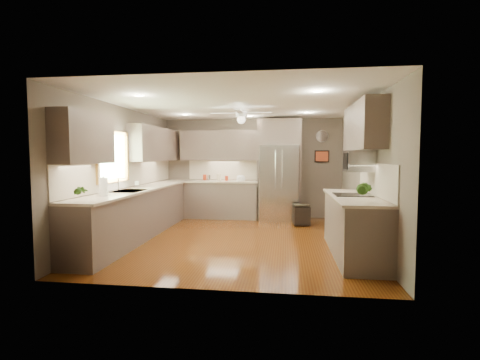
% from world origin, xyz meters
% --- Properties ---
extents(floor, '(5.00, 5.00, 0.00)m').
position_xyz_m(floor, '(0.00, 0.00, 0.00)').
color(floor, '#4D210A').
rests_on(floor, ground).
extents(ceiling, '(5.00, 5.00, 0.00)m').
position_xyz_m(ceiling, '(0.00, 0.00, 2.50)').
color(ceiling, white).
rests_on(ceiling, ground).
extents(wall_back, '(4.50, 0.00, 4.50)m').
position_xyz_m(wall_back, '(0.00, 2.50, 1.25)').
color(wall_back, '#665A4E').
rests_on(wall_back, ground).
extents(wall_front, '(4.50, 0.00, 4.50)m').
position_xyz_m(wall_front, '(0.00, -2.50, 1.25)').
color(wall_front, '#665A4E').
rests_on(wall_front, ground).
extents(wall_left, '(0.00, 5.00, 5.00)m').
position_xyz_m(wall_left, '(-2.25, 0.00, 1.25)').
color(wall_left, '#665A4E').
rests_on(wall_left, ground).
extents(wall_right, '(0.00, 5.00, 5.00)m').
position_xyz_m(wall_right, '(2.25, 0.00, 1.25)').
color(wall_right, '#665A4E').
rests_on(wall_right, ground).
extents(canister_a, '(0.11, 0.11, 0.14)m').
position_xyz_m(canister_a, '(-1.18, 2.23, 1.02)').
color(canister_a, '#9C2A11').
rests_on(canister_a, back_run).
extents(canister_b, '(0.12, 0.12, 0.14)m').
position_xyz_m(canister_b, '(-1.07, 2.24, 1.01)').
color(canister_b, silver).
rests_on(canister_b, back_run).
extents(canister_c, '(0.15, 0.15, 0.18)m').
position_xyz_m(canister_c, '(-0.81, 2.21, 1.03)').
color(canister_c, '#C3B492').
rests_on(canister_c, back_run).
extents(canister_d, '(0.10, 0.10, 0.12)m').
position_xyz_m(canister_d, '(-0.61, 2.22, 1.00)').
color(canister_d, '#9C2A11').
rests_on(canister_d, back_run).
extents(soap_bottle, '(0.10, 0.10, 0.17)m').
position_xyz_m(soap_bottle, '(-2.06, 0.15, 1.03)').
color(soap_bottle, white).
rests_on(soap_bottle, left_run).
extents(potted_plant_left, '(0.17, 0.13, 0.30)m').
position_xyz_m(potted_plant_left, '(-1.95, -1.99, 1.09)').
color(potted_plant_left, '#305F1B').
rests_on(potted_plant_left, left_run).
extents(potted_plant_right, '(0.23, 0.21, 0.36)m').
position_xyz_m(potted_plant_right, '(1.91, -1.56, 1.12)').
color(potted_plant_right, '#305F1B').
rests_on(potted_plant_right, right_run).
extents(bowl, '(0.26, 0.26, 0.06)m').
position_xyz_m(bowl, '(-0.25, 2.20, 0.97)').
color(bowl, '#C3B492').
rests_on(bowl, back_run).
extents(left_run, '(0.65, 4.70, 1.45)m').
position_xyz_m(left_run, '(-1.95, 0.15, 0.48)').
color(left_run, brown).
rests_on(left_run, ground).
extents(back_run, '(1.85, 0.65, 1.45)m').
position_xyz_m(back_run, '(-0.72, 2.20, 0.48)').
color(back_run, brown).
rests_on(back_run, ground).
extents(uppers, '(4.50, 4.70, 0.95)m').
position_xyz_m(uppers, '(-0.74, 0.71, 1.87)').
color(uppers, brown).
rests_on(uppers, wall_left).
extents(window, '(0.05, 1.12, 0.92)m').
position_xyz_m(window, '(-2.22, -0.50, 1.55)').
color(window, '#BFF2B2').
rests_on(window, wall_left).
extents(sink, '(0.50, 0.70, 0.32)m').
position_xyz_m(sink, '(-1.93, -0.50, 0.91)').
color(sink, silver).
rests_on(sink, left_run).
extents(refrigerator, '(1.06, 0.75, 2.45)m').
position_xyz_m(refrigerator, '(0.70, 2.16, 1.19)').
color(refrigerator, silver).
rests_on(refrigerator, ground).
extents(right_run, '(0.70, 2.20, 1.45)m').
position_xyz_m(right_run, '(1.93, -0.80, 0.48)').
color(right_run, brown).
rests_on(right_run, ground).
extents(microwave, '(0.43, 0.55, 0.34)m').
position_xyz_m(microwave, '(2.03, -0.55, 1.48)').
color(microwave, silver).
rests_on(microwave, wall_right).
extents(ceiling_fan, '(1.18, 1.18, 0.32)m').
position_xyz_m(ceiling_fan, '(-0.00, 0.30, 2.33)').
color(ceiling_fan, white).
rests_on(ceiling_fan, ceiling).
extents(recessed_lights, '(2.84, 3.14, 0.01)m').
position_xyz_m(recessed_lights, '(-0.04, 0.40, 2.49)').
color(recessed_lights, white).
rests_on(recessed_lights, ceiling).
extents(wall_clock, '(0.30, 0.03, 0.30)m').
position_xyz_m(wall_clock, '(1.75, 2.48, 2.05)').
color(wall_clock, white).
rests_on(wall_clock, wall_back).
extents(framed_print, '(0.36, 0.03, 0.30)m').
position_xyz_m(framed_print, '(1.75, 2.48, 1.55)').
color(framed_print, black).
rests_on(framed_print, wall_back).
extents(stool, '(0.41, 0.41, 0.45)m').
position_xyz_m(stool, '(1.21, 1.48, 0.24)').
color(stool, black).
rests_on(stool, ground).
extents(paper_towel, '(0.13, 0.13, 0.32)m').
position_xyz_m(paper_towel, '(-1.94, -1.36, 1.08)').
color(paper_towel, white).
rests_on(paper_towel, left_run).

